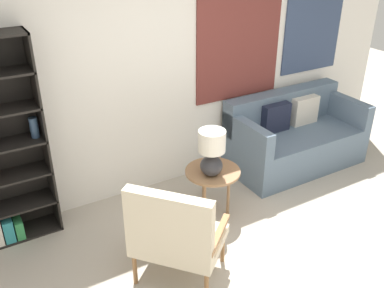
# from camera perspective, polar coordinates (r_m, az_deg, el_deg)

# --- Properties ---
(wall_back) EXTENTS (6.40, 0.08, 2.70)m
(wall_back) POSITION_cam_1_polar(r_m,az_deg,el_deg) (4.42, -3.97, 10.43)
(wall_back) COLOR white
(wall_back) RESTS_ON ground_plane
(armchair) EXTENTS (0.87, 0.89, 0.92)m
(armchair) POSITION_cam_1_polar(r_m,az_deg,el_deg) (3.38, -2.37, -11.77)
(armchair) COLOR olive
(armchair) RESTS_ON ground_plane
(couch) EXTENTS (1.62, 0.80, 0.86)m
(couch) POSITION_cam_1_polar(r_m,az_deg,el_deg) (5.30, 13.34, 0.80)
(couch) COLOR slate
(couch) RESTS_ON ground_plane
(side_table) EXTENTS (0.54, 0.54, 0.51)m
(side_table) POSITION_cam_1_polar(r_m,az_deg,el_deg) (4.18, 2.77, -4.14)
(side_table) COLOR #99704C
(side_table) RESTS_ON ground_plane
(table_lamp) EXTENTS (0.25, 0.25, 0.46)m
(table_lamp) POSITION_cam_1_polar(r_m,az_deg,el_deg) (3.95, 2.64, -0.96)
(table_lamp) COLOR #2D2D33
(table_lamp) RESTS_ON side_table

